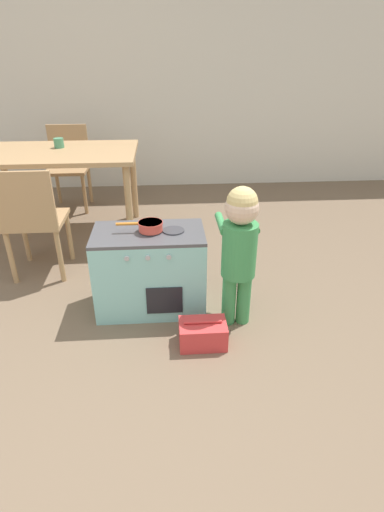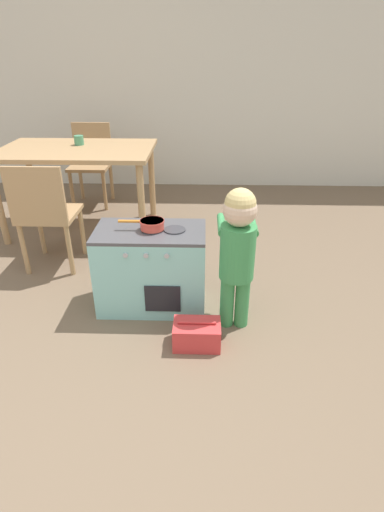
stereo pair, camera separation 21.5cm
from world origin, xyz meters
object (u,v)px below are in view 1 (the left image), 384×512
toy_pot (150,226)px  child_figure (240,241)px  toy_basket (203,334)px  dining_chair_near (33,219)px  play_kitchen (150,270)px  dining_table (58,162)px  cup_on_table (59,143)px  dining_chair_far (69,164)px

toy_pot → child_figure: size_ratio=0.32×
toy_basket → dining_chair_near: (-1.09, 0.85, 0.37)m
play_kitchen → dining_chair_near: bearing=150.2°
play_kitchen → dining_chair_near: dining_chair_near is taller
dining_chair_near → play_kitchen: bearing=-29.8°
toy_pot → dining_table: 1.43m
dining_chair_near → cup_on_table: size_ratio=9.99×
child_figure → dining_chair_far: size_ratio=1.06×
child_figure → dining_chair_far: child_figure is taller
dining_table → dining_chair_near: size_ratio=1.59×
play_kitchen → dining_chair_near: 0.94m
child_figure → cup_on_table: child_figure is taller
play_kitchen → child_figure: 0.61m
dining_table → toy_basket: bearing=-56.5°
child_figure → toy_basket: (-0.22, -0.20, -0.47)m
play_kitchen → toy_pot: bearing=2.3°
toy_basket → cup_on_table: 2.13m
child_figure → toy_basket: bearing=-137.6°
play_kitchen → child_figure: (0.51, -0.20, 0.28)m
toy_pot → toy_basket: bearing=-54.9°
child_figure → dining_table: bearing=132.3°
dining_table → dining_chair_near: 0.77m
toy_pot → dining_chair_near: size_ratio=0.34×
play_kitchen → toy_pot: (0.01, 0.00, 0.30)m
child_figure → toy_pot: bearing=158.2°
cup_on_table → dining_chair_far: bearing=97.9°
toy_pot → play_kitchen: bearing=-177.7°
toy_basket → dining_chair_near: size_ratio=0.33×
play_kitchen → toy_basket: size_ratio=2.53×
child_figure → toy_basket: 0.55m
dining_table → cup_on_table: (-0.00, 0.12, 0.13)m
toy_pot → toy_basket: toy_pot is taller
play_kitchen → child_figure: bearing=-21.3°
toy_pot → child_figure: bearing=-21.8°
toy_basket → dining_chair_near: bearing=141.9°
child_figure → toy_basket: child_figure is taller
dining_chair_far → toy_basket: bearing=116.4°
toy_basket → dining_table: size_ratio=0.20×
cup_on_table → play_kitchen: bearing=-59.9°
toy_pot → dining_chair_near: dining_chair_near is taller
toy_pot → toy_basket: 0.69m
play_kitchen → toy_pot: toy_pot is taller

